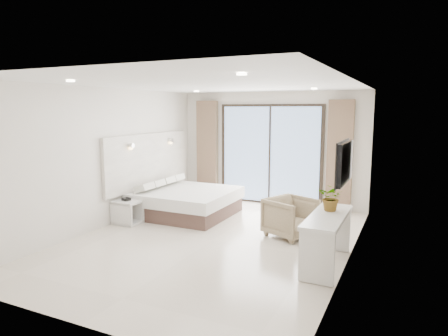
{
  "coord_description": "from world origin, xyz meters",
  "views": [
    {
      "loc": [
        3.08,
        -6.03,
        2.29
      ],
      "look_at": [
        0.04,
        0.4,
        1.24
      ],
      "focal_mm": 32.0,
      "sensor_mm": 36.0,
      "label": 1
    }
  ],
  "objects_px": {
    "bed": "(185,202)",
    "nightstand": "(127,212)",
    "console_desk": "(327,229)",
    "armchair": "(291,215)"
  },
  "relations": [
    {
      "from": "bed",
      "to": "nightstand",
      "type": "distance_m",
      "value": 1.31
    },
    {
      "from": "console_desk",
      "to": "armchair",
      "type": "height_order",
      "value": "armchair"
    },
    {
      "from": "nightstand",
      "to": "armchair",
      "type": "bearing_deg",
      "value": 11.95
    },
    {
      "from": "bed",
      "to": "armchair",
      "type": "height_order",
      "value": "armchair"
    },
    {
      "from": "bed",
      "to": "console_desk",
      "type": "distance_m",
      "value": 3.73
    },
    {
      "from": "nightstand",
      "to": "console_desk",
      "type": "relative_size",
      "value": 0.34
    },
    {
      "from": "console_desk",
      "to": "nightstand",
      "type": "bearing_deg",
      "value": 173.12
    },
    {
      "from": "console_desk",
      "to": "armchair",
      "type": "xyz_separation_m",
      "value": [
        -0.86,
        1.1,
        -0.17
      ]
    },
    {
      "from": "armchair",
      "to": "console_desk",
      "type": "bearing_deg",
      "value": -118.12
    },
    {
      "from": "nightstand",
      "to": "console_desk",
      "type": "distance_m",
      "value": 4.1
    }
  ]
}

